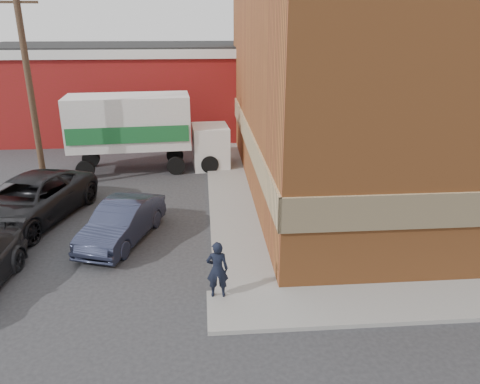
# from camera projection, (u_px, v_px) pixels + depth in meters

# --- Properties ---
(ground) EXTENTS (90.00, 90.00, 0.00)m
(ground) POSITION_uv_depth(u_px,v_px,m) (225.00, 294.00, 12.87)
(ground) COLOR #28282B
(ground) RESTS_ON ground
(brick_building) EXTENTS (14.25, 18.25, 9.36)m
(brick_building) POSITION_uv_depth(u_px,v_px,m) (408.00, 78.00, 20.28)
(brick_building) COLOR #9D5628
(brick_building) RESTS_ON ground
(sidewalk_west) EXTENTS (1.80, 18.00, 0.12)m
(sidewalk_west) POSITION_uv_depth(u_px,v_px,m) (228.00, 183.00, 21.30)
(sidewalk_west) COLOR gray
(sidewalk_west) RESTS_ON ground
(warehouse) EXTENTS (16.30, 8.30, 5.60)m
(warehouse) POSITION_uv_depth(u_px,v_px,m) (116.00, 89.00, 30.11)
(warehouse) COLOR maroon
(warehouse) RESTS_ON ground
(utility_pole) EXTENTS (2.00, 0.26, 9.00)m
(utility_pole) POSITION_uv_depth(u_px,v_px,m) (29.00, 80.00, 19.05)
(utility_pole) COLOR #4E3927
(utility_pole) RESTS_ON ground
(man) EXTENTS (0.60, 0.41, 1.59)m
(man) POSITION_uv_depth(u_px,v_px,m) (217.00, 269.00, 12.30)
(man) COLOR black
(man) RESTS_ON sidewalk_south
(sedan) EXTENTS (2.69, 4.41, 1.37)m
(sedan) POSITION_uv_depth(u_px,v_px,m) (122.00, 222.00, 15.72)
(sedan) COLOR #272C42
(sedan) RESTS_ON ground
(suv_a) EXTENTS (4.36, 6.51, 1.66)m
(suv_a) POSITION_uv_depth(u_px,v_px,m) (28.00, 201.00, 17.16)
(suv_a) COLOR black
(suv_a) RESTS_ON ground
(box_truck) EXTENTS (7.65, 2.80, 3.70)m
(box_truck) POSITION_uv_depth(u_px,v_px,m) (145.00, 128.00, 22.67)
(box_truck) COLOR white
(box_truck) RESTS_ON ground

